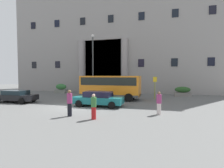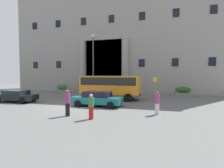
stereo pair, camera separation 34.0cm
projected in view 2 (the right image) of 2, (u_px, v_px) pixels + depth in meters
The scene contains 15 objects.
ground_plane at pixel (73, 107), 15.25m from camera, with size 80.00×64.00×0.12m, color #5E5F5E.
office_building_facade at pixel (118, 33), 31.54m from camera, with size 36.58×9.80×21.68m.
orange_minibus at pixel (110, 85), 19.94m from camera, with size 6.99×2.87×2.78m.
bus_stop_sign at pixel (155, 85), 20.15m from camera, with size 0.44×0.08×2.67m.
hedge_planter_entrance_right at pixel (62, 88), 27.76m from camera, with size 1.94×0.91×1.47m.
hedge_planter_east at pixel (183, 92), 22.73m from camera, with size 2.10×0.96×1.32m.
hedge_planter_entrance_left at pixel (113, 89), 25.18m from camera, with size 1.43×0.90×1.66m.
parked_compact_extra at pixel (97, 99), 15.52m from camera, with size 4.55×2.05×1.37m.
parked_sedan_far at pixel (16, 96), 17.97m from camera, with size 4.37×1.97×1.26m.
motorcycle_far_end at pixel (95, 97), 18.17m from camera, with size 2.10×0.55×0.89m.
scooter_by_planter at pixel (26, 95), 20.63m from camera, with size 2.04×0.55×0.89m.
pedestrian_man_red_shirt at pixel (68, 103), 11.72m from camera, with size 0.36×0.36×1.83m.
pedestrian_man_crossing at pixel (157, 103), 12.12m from camera, with size 0.36×0.36×1.66m.
pedestrian_child_trailing at pixel (91, 107), 10.87m from camera, with size 0.36×0.36×1.64m.
lamppost_plaza_centre at pixel (93, 61), 23.62m from camera, with size 0.40×0.40×8.52m.
Camera 2 is at (7.48, -13.63, 2.80)m, focal length 27.17 mm.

